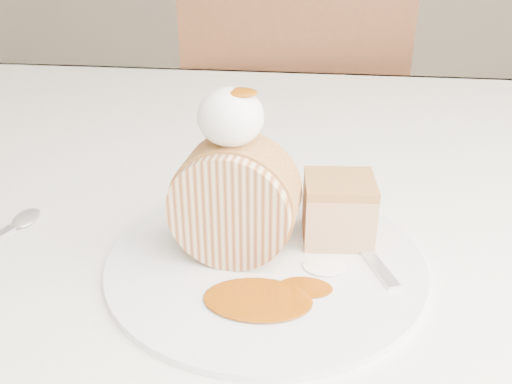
# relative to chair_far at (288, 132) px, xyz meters

# --- Properties ---
(table) EXTENTS (1.40, 0.90, 0.75)m
(table) POSITION_rel_chair_far_xyz_m (-0.01, -0.62, 0.10)
(table) COLOR white
(table) RESTS_ON ground
(chair_far) EXTENTS (0.52, 0.52, 0.98)m
(chair_far) POSITION_rel_chair_far_xyz_m (0.00, 0.00, 0.00)
(chair_far) COLOR brown
(chair_far) RESTS_ON ground
(plate) EXTENTS (0.32, 0.32, 0.01)m
(plate) POSITION_rel_chair_far_xyz_m (0.03, -0.82, 0.20)
(plate) COLOR white
(plate) RESTS_ON table
(roulade_slice) EXTENTS (0.11, 0.07, 0.11)m
(roulade_slice) POSITION_rel_chair_far_xyz_m (-0.00, -0.81, 0.25)
(roulade_slice) COLOR beige
(roulade_slice) RESTS_ON plate
(cake_chunk) EXTENTS (0.07, 0.06, 0.05)m
(cake_chunk) POSITION_rel_chair_far_xyz_m (0.09, -0.77, 0.23)
(cake_chunk) COLOR #B88745
(cake_chunk) RESTS_ON plate
(whipped_cream) EXTENTS (0.06, 0.06, 0.05)m
(whipped_cream) POSITION_rel_chair_far_xyz_m (-0.01, -0.81, 0.33)
(whipped_cream) COLOR white
(whipped_cream) RESTS_ON roulade_slice
(caramel_drizzle) EXTENTS (0.03, 0.02, 0.01)m
(caramel_drizzle) POSITION_rel_chair_far_xyz_m (0.00, -0.81, 0.36)
(caramel_drizzle) COLOR #8A3E05
(caramel_drizzle) RESTS_ON whipped_cream
(caramel_pool) EXTENTS (0.10, 0.07, 0.00)m
(caramel_pool) POSITION_rel_chair_far_xyz_m (0.03, -0.88, 0.20)
(caramel_pool) COLOR #8A3E05
(caramel_pool) RESTS_ON plate
(fork) EXTENTS (0.09, 0.17, 0.00)m
(fork) POSITION_rel_chair_far_xyz_m (0.12, -0.80, 0.20)
(fork) COLOR silver
(fork) RESTS_ON plate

